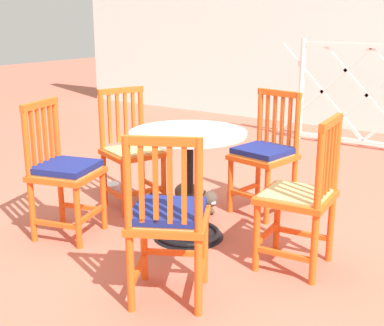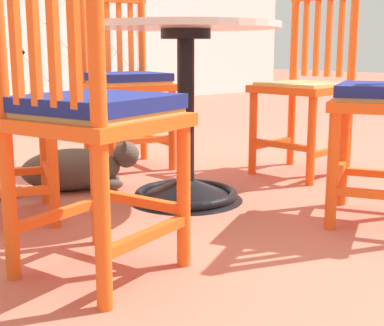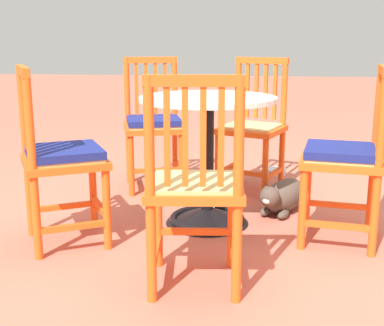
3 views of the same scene
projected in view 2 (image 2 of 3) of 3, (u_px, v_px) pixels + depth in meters
name	position (u px, v px, depth m)	size (l,w,h in m)	color
ground_plane	(207.00, 197.00, 2.39)	(24.00, 24.00, 0.00)	#BC604C
lattice_fence_panel	(22.00, 52.00, 5.04)	(3.15, 0.06, 1.19)	white
cafe_table	(186.00, 133.00, 2.29)	(0.76, 0.76, 0.73)	black
orange_chair_by_planter	(305.00, 88.00, 2.77)	(0.44, 0.44, 0.91)	#EA5619
orange_chair_facing_out	(126.00, 84.00, 2.92)	(0.46, 0.46, 0.91)	#EA5619
orange_chair_near_fence	(91.00, 117.00, 1.49)	(0.50, 0.50, 0.91)	#EA5619
tabby_cat	(80.00, 169.00, 2.50)	(0.73, 0.36, 0.23)	#4C4238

